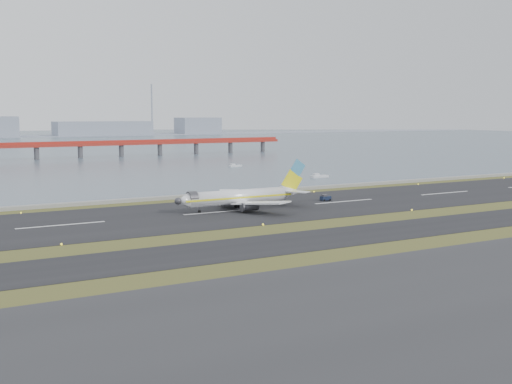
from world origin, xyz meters
TOP-DOWN VIEW (x-y plane):
  - ground at (0.00, 0.00)m, footprint 1000.00×1000.00m
  - apron_strip at (0.00, -55.00)m, footprint 1000.00×50.00m
  - taxiway_strip at (0.00, -12.00)m, footprint 1000.00×18.00m
  - runway_strip at (0.00, 30.00)m, footprint 1000.00×45.00m
  - seawall at (0.00, 60.00)m, footprint 1000.00×2.50m
  - red_pier at (20.00, 250.00)m, footprint 260.00×5.00m
  - airliner at (7.39, 31.19)m, footprint 38.52×32.89m
  - pushback_tug at (36.34, 34.10)m, footprint 2.99×1.79m
  - workboat_near at (73.91, 90.98)m, footprint 7.36×2.35m
  - workboat_far at (68.86, 153.35)m, footprint 6.60×2.63m

SIDE VIEW (x-z plane):
  - ground at x=0.00m, z-range 0.00..0.00m
  - apron_strip at x=0.00m, z-range 0.00..0.10m
  - taxiway_strip at x=0.00m, z-range 0.00..0.10m
  - runway_strip at x=0.00m, z-range 0.00..0.10m
  - workboat_far at x=68.86m, z-range -0.29..1.28m
  - seawall at x=0.00m, z-range 0.00..1.00m
  - workboat_near at x=73.91m, z-range -0.33..1.46m
  - pushback_tug at x=36.34m, z-range -0.03..1.88m
  - airliner at x=7.39m, z-range -2.94..9.86m
  - red_pier at x=20.00m, z-range 2.18..12.38m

